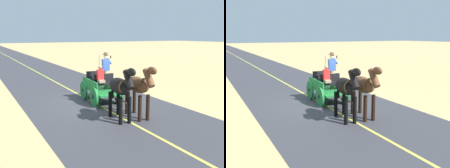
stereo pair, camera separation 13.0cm
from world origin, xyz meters
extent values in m
plane|color=tan|center=(0.00, 0.00, 0.00)|extent=(200.00, 200.00, 0.00)
cube|color=#38383D|center=(0.00, 0.00, 0.00)|extent=(6.68, 160.00, 0.01)
cube|color=#DBCC4C|center=(0.00, 0.00, 0.01)|extent=(0.12, 160.00, 0.00)
cube|color=#1E7233|center=(-0.44, -0.10, 0.66)|extent=(1.37, 2.29, 0.12)
cube|color=#1E7233|center=(-1.01, -0.05, 0.94)|extent=(0.23, 2.09, 0.44)
cube|color=#1E7233|center=(0.13, -0.14, 0.94)|extent=(0.23, 2.09, 0.44)
cube|color=#1E7233|center=(-0.34, 1.12, 0.56)|extent=(1.10, 0.33, 0.08)
cube|color=#1E7233|center=(-0.54, -1.29, 0.48)|extent=(0.73, 0.26, 0.06)
cube|color=black|center=(-0.39, 0.51, 1.04)|extent=(1.05, 0.44, 0.14)
cube|color=black|center=(-0.41, 0.33, 1.26)|extent=(1.02, 0.16, 0.44)
cube|color=black|center=(-0.48, -0.59, 1.04)|extent=(1.05, 0.44, 0.14)
cube|color=black|center=(-0.50, -0.77, 1.26)|extent=(1.02, 0.16, 0.44)
cylinder|color=#1E7233|center=(-1.03, 0.72, 0.48)|extent=(0.18, 0.96, 0.96)
cylinder|color=black|center=(-1.03, 0.72, 0.48)|extent=(0.14, 0.22, 0.21)
cylinder|color=#1E7233|center=(0.27, 0.62, 0.48)|extent=(0.18, 0.96, 0.96)
cylinder|color=black|center=(0.27, 0.62, 0.48)|extent=(0.14, 0.22, 0.21)
cylinder|color=#1E7233|center=(-1.15, -0.81, 0.48)|extent=(0.18, 0.96, 0.96)
cylinder|color=black|center=(-1.15, -0.81, 0.48)|extent=(0.14, 0.22, 0.21)
cylinder|color=#1E7233|center=(0.14, -0.92, 0.48)|extent=(0.18, 0.96, 0.96)
cylinder|color=black|center=(0.14, -0.92, 0.48)|extent=(0.14, 0.22, 0.21)
cylinder|color=brown|center=(-0.26, 2.10, 0.61)|extent=(0.23, 2.00, 0.07)
cylinder|color=black|center=(-0.09, 0.48, 1.74)|extent=(0.02, 0.02, 1.30)
cylinder|color=#998466|center=(-0.56, 0.25, 1.17)|extent=(0.22, 0.22, 0.90)
cube|color=#2D4C99|center=(-0.56, 0.25, 1.90)|extent=(0.36, 0.25, 0.56)
sphere|color=beige|center=(-0.56, 0.25, 2.30)|extent=(0.22, 0.22, 0.22)
cylinder|color=#473323|center=(-0.56, 0.25, 2.40)|extent=(0.36, 0.36, 0.01)
cylinder|color=#473323|center=(-0.56, 0.25, 2.45)|extent=(0.20, 0.20, 0.10)
cylinder|color=#2D4C99|center=(-0.74, 0.30, 2.08)|extent=(0.27, 0.10, 0.32)
cube|color=black|center=(-0.80, 0.32, 2.28)|extent=(0.03, 0.07, 0.14)
cube|color=#998466|center=(-0.13, 0.61, 1.18)|extent=(0.30, 0.34, 0.14)
cube|color=red|center=(-0.14, 0.49, 1.49)|extent=(0.32, 0.22, 0.48)
sphere|color=#9E7051|center=(-0.14, 0.49, 1.84)|extent=(0.20, 0.20, 0.20)
ellipsoid|color=brown|center=(-0.60, 2.93, 1.37)|extent=(0.69, 1.60, 0.64)
cylinder|color=black|center=(-0.73, 3.49, 0.53)|extent=(0.15, 0.15, 1.05)
cylinder|color=black|center=(-0.37, 3.46, 0.53)|extent=(0.15, 0.15, 1.05)
cylinder|color=black|center=(-0.83, 2.40, 0.53)|extent=(0.15, 0.15, 1.05)
cylinder|color=black|center=(-0.47, 2.37, 0.53)|extent=(0.15, 0.15, 1.05)
cylinder|color=brown|center=(-0.53, 3.77, 1.77)|extent=(0.32, 0.67, 0.73)
ellipsoid|color=brown|center=(-0.51, 3.99, 2.07)|extent=(0.27, 0.56, 0.28)
cube|color=black|center=(-0.53, 3.75, 1.81)|extent=(0.10, 0.51, 0.56)
cylinder|color=black|center=(-0.66, 2.19, 1.07)|extent=(0.11, 0.11, 0.70)
torus|color=brown|center=(-0.55, 3.47, 1.45)|extent=(0.55, 0.12, 0.55)
ellipsoid|color=black|center=(0.20, 2.86, 1.37)|extent=(0.76, 1.62, 0.64)
cylinder|color=black|center=(0.09, 3.43, 0.53)|extent=(0.15, 0.15, 1.05)
cylinder|color=black|center=(0.46, 3.38, 0.53)|extent=(0.15, 0.15, 1.05)
cylinder|color=black|center=(-0.05, 2.35, 0.53)|extent=(0.15, 0.15, 1.05)
cylinder|color=black|center=(0.31, 2.30, 0.53)|extent=(0.15, 0.15, 1.05)
cylinder|color=black|center=(0.31, 3.70, 1.77)|extent=(0.34, 0.68, 0.73)
ellipsoid|color=black|center=(0.34, 3.92, 2.07)|extent=(0.29, 0.56, 0.28)
cube|color=black|center=(0.31, 3.68, 1.81)|extent=(0.13, 0.51, 0.56)
cylinder|color=black|center=(0.10, 2.13, 1.07)|extent=(0.11, 0.11, 0.70)
torus|color=brown|center=(0.28, 3.40, 1.45)|extent=(0.55, 0.14, 0.55)
camera|label=1|loc=(5.22, 11.28, 3.35)|focal=40.96mm
camera|label=2|loc=(5.11, 11.35, 3.35)|focal=40.96mm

